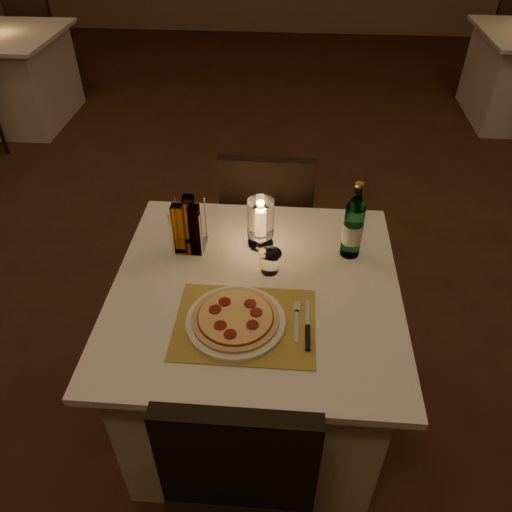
# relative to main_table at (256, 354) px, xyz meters

# --- Properties ---
(floor) EXTENTS (8.00, 10.00, 0.02)m
(floor) POSITION_rel_main_table_xyz_m (-0.13, 0.69, -0.38)
(floor) COLOR #432515
(floor) RESTS_ON ground
(main_table) EXTENTS (1.00, 1.00, 0.74)m
(main_table) POSITION_rel_main_table_xyz_m (0.00, 0.00, 0.00)
(main_table) COLOR white
(main_table) RESTS_ON ground
(chair_far) EXTENTS (0.42, 0.42, 0.90)m
(chair_far) POSITION_rel_main_table_xyz_m (0.00, 0.71, 0.18)
(chair_far) COLOR black
(chair_far) RESTS_ON ground
(placemat) EXTENTS (0.45, 0.34, 0.00)m
(placemat) POSITION_rel_main_table_xyz_m (-0.02, -0.18, 0.37)
(placemat) COLOR #AC8F3B
(placemat) RESTS_ON main_table
(plate) EXTENTS (0.32, 0.32, 0.01)m
(plate) POSITION_rel_main_table_xyz_m (-0.05, -0.18, 0.38)
(plate) COLOR white
(plate) RESTS_ON placemat
(pizza) EXTENTS (0.28, 0.28, 0.02)m
(pizza) POSITION_rel_main_table_xyz_m (-0.05, -0.18, 0.39)
(pizza) COLOR #D8B77F
(pizza) RESTS_ON plate
(fork) EXTENTS (0.02, 0.18, 0.00)m
(fork) POSITION_rel_main_table_xyz_m (0.14, -0.15, 0.37)
(fork) COLOR silver
(fork) RESTS_ON placemat
(knife) EXTENTS (0.02, 0.22, 0.01)m
(knife) POSITION_rel_main_table_xyz_m (0.18, -0.21, 0.37)
(knife) COLOR black
(knife) RESTS_ON placemat
(tumbler) EXTENTS (0.08, 0.08, 0.08)m
(tumbler) POSITION_rel_main_table_xyz_m (0.04, 0.08, 0.41)
(tumbler) COLOR white
(tumbler) RESTS_ON main_table
(water_bottle) EXTENTS (0.07, 0.07, 0.31)m
(water_bottle) POSITION_rel_main_table_xyz_m (0.34, 0.21, 0.49)
(water_bottle) COLOR #58A36C
(water_bottle) RESTS_ON main_table
(hurricane_candle) EXTENTS (0.10, 0.10, 0.20)m
(hurricane_candle) POSITION_rel_main_table_xyz_m (-0.00, 0.24, 0.48)
(hurricane_candle) COLOR white
(hurricane_candle) RESTS_ON main_table
(cruet_caddy) EXTENTS (0.12, 0.12, 0.21)m
(cruet_caddy) POSITION_rel_main_table_xyz_m (-0.26, 0.19, 0.46)
(cruet_caddy) COLOR white
(cruet_caddy) RESTS_ON main_table
(neighbor_table_left) EXTENTS (1.00, 1.00, 0.74)m
(neighbor_table_left) POSITION_rel_main_table_xyz_m (-2.34, 2.82, 0.00)
(neighbor_table_left) COLOR white
(neighbor_table_left) RESTS_ON ground
(neighbor_chair_lb) EXTENTS (0.42, 0.42, 0.90)m
(neighbor_chair_lb) POSITION_rel_main_table_xyz_m (-2.34, 3.54, 0.18)
(neighbor_chair_lb) COLOR black
(neighbor_chair_lb) RESTS_ON ground
(neighbor_chair_rb) EXTENTS (0.42, 0.42, 0.90)m
(neighbor_chair_rb) POSITION_rel_main_table_xyz_m (2.13, 3.91, 0.18)
(neighbor_chair_rb) COLOR black
(neighbor_chair_rb) RESTS_ON ground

